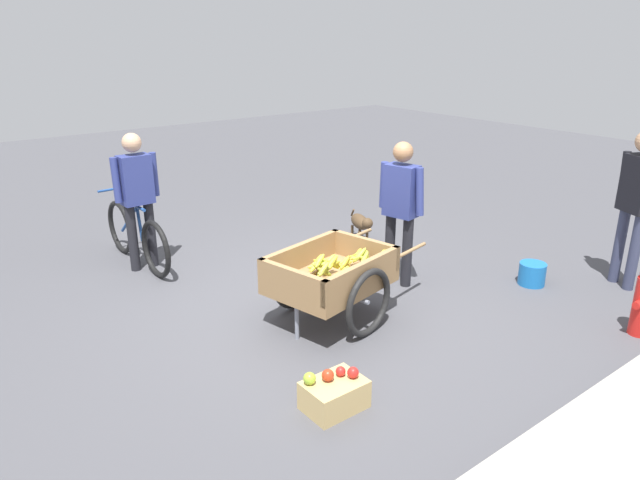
% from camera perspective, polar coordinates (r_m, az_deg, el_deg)
% --- Properties ---
extents(ground_plane, '(24.00, 24.00, 0.00)m').
position_cam_1_polar(ground_plane, '(5.86, -0.65, -6.53)').
color(ground_plane, '#47474C').
extents(fruit_cart, '(1.77, 1.10, 0.72)m').
position_cam_1_polar(fruit_cart, '(5.42, 1.17, -3.67)').
color(fruit_cart, '#937047').
rests_on(fruit_cart, ground).
extents(vendor_person, '(0.27, 0.53, 1.55)m').
position_cam_1_polar(vendor_person, '(6.13, 7.93, 3.75)').
color(vendor_person, black).
rests_on(vendor_person, ground).
extents(bicycle, '(0.46, 1.66, 0.85)m').
position_cam_1_polar(bicycle, '(7.10, -17.55, 0.41)').
color(bicycle, black).
rests_on(bicycle, ground).
extents(cyclist_person, '(0.52, 0.21, 1.57)m').
position_cam_1_polar(cyclist_person, '(6.80, -17.54, 4.71)').
color(cyclist_person, black).
rests_on(cyclist_person, ground).
extents(dog, '(0.33, 0.64, 0.40)m').
position_cam_1_polar(dog, '(7.52, 4.03, 1.73)').
color(dog, '#4C3823').
rests_on(dog, ground).
extents(plastic_bucket, '(0.28, 0.28, 0.24)m').
position_cam_1_polar(plastic_bucket, '(6.71, 20.10, -3.14)').
color(plastic_bucket, '#1966B2').
rests_on(plastic_bucket, ground).
extents(apple_crate, '(0.44, 0.32, 0.31)m').
position_cam_1_polar(apple_crate, '(4.36, 1.38, -14.82)').
color(apple_crate, tan).
rests_on(apple_crate, ground).
extents(bystander_person, '(0.32, 0.54, 1.68)m').
position_cam_1_polar(bystander_person, '(6.83, 28.68, 3.89)').
color(bystander_person, '#333851').
rests_on(bystander_person, ground).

